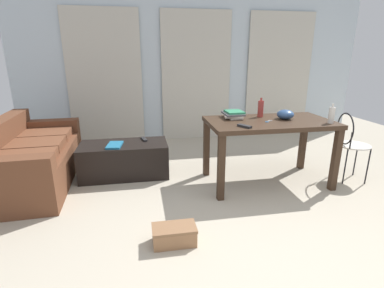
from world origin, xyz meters
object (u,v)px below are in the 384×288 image
scissors (268,121)px  magazine (115,145)px  coffee_table (124,159)px  wire_chair (349,139)px  shoebox (174,235)px  bowl (285,114)px  bottle_near (261,109)px  tv_remote_on_table (244,126)px  book_stack (233,114)px  couch (29,159)px  craft_table (269,129)px  bottle_far (332,115)px  tv_remote_primary (144,139)px

scissors → magazine: 1.83m
coffee_table → wire_chair: 2.75m
shoebox → magazine: bearing=110.9°
coffee_table → shoebox: bearing=-73.5°
bowl → magazine: 2.06m
bottle_near → tv_remote_on_table: 0.60m
magazine → coffee_table: bearing=48.3°
tv_remote_on_table → shoebox: tv_remote_on_table is taller
book_stack → magazine: (-1.41, 0.23, -0.37)m
bottle_near → magazine: bottle_near is taller
tv_remote_on_table → magazine: (-1.38, 0.69, -0.34)m
couch → shoebox: couch is taller
scissors → coffee_table: bearing=160.7°
couch → bowl: 3.07m
bottle_near → book_stack: 0.34m
craft_table → bottle_near: (-0.03, 0.21, 0.20)m
couch → magazine: 1.02m
magazine → bottle_far: bearing=-8.9°
couch → book_stack: 2.49m
bottle_far → tv_remote_on_table: 1.00m
scissors → book_stack: bearing=141.3°
tv_remote_on_table → shoebox: size_ratio=0.45×
bowl → shoebox: bearing=-144.1°
bottle_near → craft_table: bearing=-81.4°
couch → scissors: bearing=-11.4°
bottle_near → scissors: 0.28m
scissors → magazine: scissors is taller
bowl → scissors: bowl is taller
wire_chair → scissors: wire_chair is taller
magazine → tv_remote_primary: bearing=37.7°
bowl → scissors: bearing=-160.0°
craft_table → tv_remote_on_table: 0.49m
couch → coffee_table: (1.10, 0.02, -0.09)m
wire_chair → tv_remote_on_table: bearing=-173.6°
bottle_far → bowl: (-0.39, 0.28, -0.04)m
couch → shoebox: size_ratio=5.23×
coffee_table → shoebox: (0.45, -1.52, -0.13)m
couch → wire_chair: bearing=-9.1°
craft_table → bottle_far: size_ratio=6.62×
scissors → magazine: size_ratio=0.38×
tv_remote_on_table → bowl: bearing=-4.6°
bottle_near → tv_remote_on_table: (-0.37, -0.47, -0.09)m
craft_table → bottle_far: (0.60, -0.25, 0.19)m
wire_chair → scissors: (-1.03, 0.05, 0.25)m
couch → wire_chair: wire_chair is taller
couch → bowl: size_ratio=9.68×
bowl → tv_remote_primary: bearing=159.6°
bowl → tv_remote_on_table: size_ratio=1.21×
book_stack → shoebox: size_ratio=0.83×
tv_remote_primary → book_stack: bearing=-34.8°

